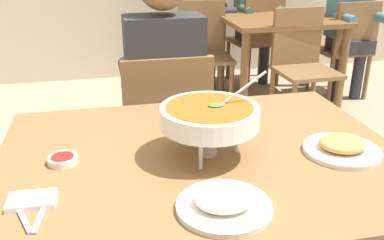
% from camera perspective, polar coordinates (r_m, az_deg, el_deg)
% --- Properties ---
extents(dining_table_main, '(1.26, 0.94, 0.76)m').
position_cam_1_polar(dining_table_main, '(1.40, 1.33, -8.29)').
color(dining_table_main, brown).
rests_on(dining_table_main, ground_plane).
extents(chair_diner_main, '(0.44, 0.44, 0.90)m').
position_cam_1_polar(chair_diner_main, '(2.13, -3.51, -1.27)').
color(chair_diner_main, brown).
rests_on(chair_diner_main, ground_plane).
extents(diner_main, '(0.40, 0.45, 1.31)m').
position_cam_1_polar(diner_main, '(2.07, -3.81, 5.06)').
color(diner_main, '#2D2D38').
rests_on(diner_main, ground_plane).
extents(curry_bowl, '(0.33, 0.30, 0.26)m').
position_cam_1_polar(curry_bowl, '(1.28, 2.36, 0.46)').
color(curry_bowl, silver).
rests_on(curry_bowl, dining_table_main).
extents(rice_plate, '(0.24, 0.24, 0.06)m').
position_cam_1_polar(rice_plate, '(1.07, 4.31, -10.91)').
color(rice_plate, white).
rests_on(rice_plate, dining_table_main).
extents(appetizer_plate, '(0.24, 0.24, 0.06)m').
position_cam_1_polar(appetizer_plate, '(1.42, 19.45, -3.41)').
color(appetizer_plate, white).
rests_on(appetizer_plate, dining_table_main).
extents(sauce_dish, '(0.09, 0.09, 0.02)m').
position_cam_1_polar(sauce_dish, '(1.34, -16.89, -5.05)').
color(sauce_dish, white).
rests_on(sauce_dish, dining_table_main).
extents(napkin_folded, '(0.12, 0.08, 0.02)m').
position_cam_1_polar(napkin_folded, '(1.17, -20.61, -10.03)').
color(napkin_folded, white).
rests_on(napkin_folded, dining_table_main).
extents(fork_utensil, '(0.07, 0.16, 0.01)m').
position_cam_1_polar(fork_utensil, '(1.14, -21.89, -11.59)').
color(fork_utensil, silver).
rests_on(fork_utensil, dining_table_main).
extents(spoon_utensil, '(0.03, 0.17, 0.01)m').
position_cam_1_polar(spoon_utensil, '(1.13, -19.35, -11.47)').
color(spoon_utensil, silver).
rests_on(spoon_utensil, dining_table_main).
extents(dining_table_far, '(1.00, 0.80, 0.76)m').
position_cam_1_polar(dining_table_far, '(3.92, 11.77, 11.28)').
color(dining_table_far, brown).
rests_on(dining_table_far, ground_plane).
extents(chair_bg_left, '(0.45, 0.45, 0.90)m').
position_cam_1_polar(chair_bg_left, '(4.31, 1.88, 11.19)').
color(chair_bg_left, brown).
rests_on(chair_bg_left, ground_plane).
extents(chair_bg_middle, '(0.49, 0.49, 0.90)m').
position_cam_1_polar(chair_bg_middle, '(4.36, 8.84, 11.07)').
color(chair_bg_middle, brown).
rests_on(chair_bg_middle, ground_plane).
extents(chair_bg_right, '(0.46, 0.46, 0.90)m').
position_cam_1_polar(chair_bg_right, '(4.17, 20.03, 9.47)').
color(chair_bg_right, brown).
rests_on(chair_bg_right, ground_plane).
extents(chair_bg_corner, '(0.46, 0.46, 0.90)m').
position_cam_1_polar(chair_bg_corner, '(3.52, 14.43, 7.84)').
color(chair_bg_corner, brown).
rests_on(chair_bg_corner, ground_plane).
extents(chair_bg_window, '(0.46, 0.46, 0.90)m').
position_cam_1_polar(chair_bg_window, '(3.83, 1.55, 9.73)').
color(chair_bg_window, brown).
rests_on(chair_bg_window, ground_plane).
extents(patron_bg_left, '(0.45, 0.40, 1.31)m').
position_cam_1_polar(patron_bg_left, '(4.21, 1.13, 14.19)').
color(patron_bg_left, '#2D2D38').
rests_on(patron_bg_left, ground_plane).
extents(patron_bg_middle, '(0.40, 0.45, 1.31)m').
position_cam_1_polar(patron_bg_middle, '(4.41, 8.42, 14.36)').
color(patron_bg_middle, '#2D2D38').
rests_on(patron_bg_middle, ground_plane).
extents(patron_bg_right, '(0.40, 0.45, 1.31)m').
position_cam_1_polar(patron_bg_right, '(4.17, 20.51, 12.72)').
color(patron_bg_right, '#2D2D38').
rests_on(patron_bg_right, ground_plane).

